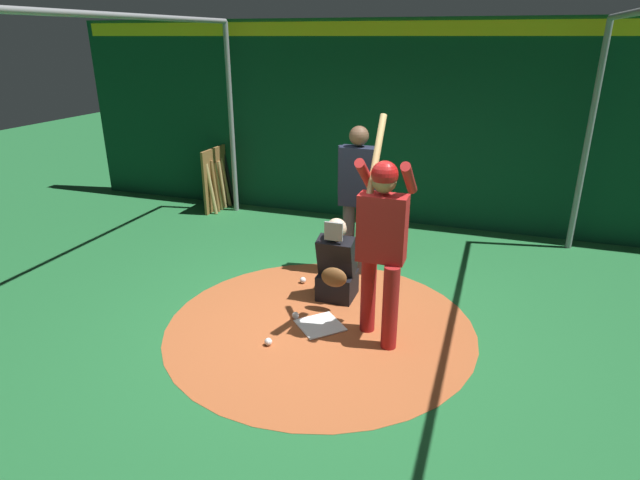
# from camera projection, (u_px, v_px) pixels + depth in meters

# --- Properties ---
(ground_plane) EXTENTS (26.93, 26.93, 0.00)m
(ground_plane) POSITION_uv_depth(u_px,v_px,m) (320.00, 326.00, 5.36)
(ground_plane) COLOR #216633
(dirt_circle) EXTENTS (3.14, 3.14, 0.01)m
(dirt_circle) POSITION_uv_depth(u_px,v_px,m) (320.00, 326.00, 5.36)
(dirt_circle) COLOR #AD562D
(dirt_circle) RESTS_ON ground
(home_plate) EXTENTS (0.59, 0.59, 0.01)m
(home_plate) POSITION_uv_depth(u_px,v_px,m) (320.00, 325.00, 5.35)
(home_plate) COLOR white
(home_plate) RESTS_ON dirt_circle
(batter) EXTENTS (0.68, 0.49, 2.11)m
(batter) POSITION_uv_depth(u_px,v_px,m) (382.00, 235.00, 4.77)
(batter) COLOR maroon
(batter) RESTS_ON ground
(catcher) EXTENTS (0.58, 0.40, 0.96)m
(catcher) POSITION_uv_depth(u_px,v_px,m) (337.00, 268.00, 5.79)
(catcher) COLOR black
(catcher) RESTS_ON ground
(umpire) EXTENTS (0.23, 0.49, 1.82)m
(umpire) POSITION_uv_depth(u_px,v_px,m) (357.00, 193.00, 6.23)
(umpire) COLOR #4C4C51
(umpire) RESTS_ON ground
(back_wall) EXTENTS (0.23, 10.93, 3.03)m
(back_wall) POSITION_uv_depth(u_px,v_px,m) (397.00, 124.00, 7.96)
(back_wall) COLOR #0C3D26
(back_wall) RESTS_ON ground
(cage_frame) EXTENTS (6.41, 5.29, 3.02)m
(cage_frame) POSITION_uv_depth(u_px,v_px,m) (320.00, 111.00, 4.57)
(cage_frame) COLOR gray
(cage_frame) RESTS_ON ground
(bat_rack) EXTENTS (1.18, 0.21, 1.05)m
(bat_rack) POSITION_uv_depth(u_px,v_px,m) (223.00, 178.00, 9.01)
(bat_rack) COLOR olive
(bat_rack) RESTS_ON ground
(baseball_0) EXTENTS (0.07, 0.07, 0.07)m
(baseball_0) POSITION_uv_depth(u_px,v_px,m) (295.00, 315.00, 5.48)
(baseball_0) COLOR white
(baseball_0) RESTS_ON dirt_circle
(baseball_1) EXTENTS (0.07, 0.07, 0.07)m
(baseball_1) POSITION_uv_depth(u_px,v_px,m) (303.00, 280.00, 6.27)
(baseball_1) COLOR white
(baseball_1) RESTS_ON dirt_circle
(baseball_2) EXTENTS (0.07, 0.07, 0.07)m
(baseball_2) POSITION_uv_depth(u_px,v_px,m) (268.00, 342.00, 5.01)
(baseball_2) COLOR white
(baseball_2) RESTS_ON dirt_circle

